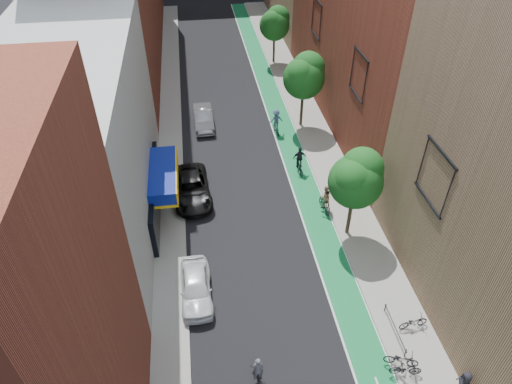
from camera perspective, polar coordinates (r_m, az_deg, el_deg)
name	(u,v)px	position (r m, az deg, el deg)	size (l,w,h in m)	color
bike_lane	(279,116)	(43.09, 2.89, 9.46)	(2.00, 68.00, 0.01)	#157B35
sidewalk_left	(171,123)	(42.47, -10.64, 8.43)	(2.00, 68.00, 0.15)	gray
sidewalk_right	(305,113)	(43.56, 6.17, 9.74)	(3.00, 68.00, 0.15)	gray
building_left_white	(76,145)	(30.00, -21.55, 5.49)	(8.00, 20.00, 12.00)	silver
tree_near	(357,178)	(28.11, 12.48, 1.75)	(3.40, 3.36, 6.42)	#332619
tree_mid	(305,75)	(39.48, 6.09, 14.35)	(3.55, 3.53, 6.74)	#332619
tree_far	(275,23)	(52.34, 2.38, 20.38)	(3.30, 3.25, 6.21)	#332619
parked_car_white	(196,287)	(26.69, -7.53, -11.69)	(1.78, 4.42, 1.51)	white
parked_car_black	(192,188)	(33.18, -8.06, 0.47)	(2.58, 5.61, 1.56)	black
parked_car_silver	(204,118)	(41.48, -6.58, 9.18)	(1.62, 4.64, 1.53)	gray
cyclist_lead	(258,376)	(23.59, 0.22, -21.99)	(0.67, 1.77, 1.97)	black
cyclist_lane_near	(325,201)	(32.00, 8.59, -1.07)	(0.92, 1.81, 2.07)	black
cyclist_lane_mid	(300,163)	(35.48, 5.46, 3.66)	(1.06, 1.82, 2.15)	black
cyclist_lane_far	(276,122)	(40.08, 2.53, 8.71)	(1.28, 1.65, 2.21)	black
parked_bike_near	(413,322)	(26.64, 19.08, -15.12)	(0.57, 1.63, 0.86)	black
parked_bike_mid	(406,369)	(24.88, 18.21, -20.27)	(0.45, 1.59, 0.95)	black
parked_bike_far	(401,359)	(25.13, 17.71, -19.31)	(0.60, 1.71, 0.90)	black
pedestrian	(463,384)	(24.94, 24.50, -21.01)	(0.83, 0.54, 1.70)	black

